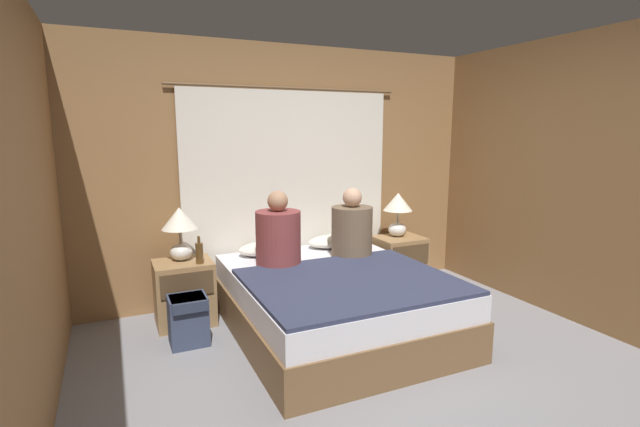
{
  "coord_description": "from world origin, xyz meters",
  "views": [
    {
      "loc": [
        -1.63,
        -2.31,
        1.68
      ],
      "look_at": [
        0.0,
        1.29,
        0.97
      ],
      "focal_mm": 26.0,
      "sensor_mm": 36.0,
      "label": 1
    }
  ],
  "objects_px": {
    "pillow_right": "(332,241)",
    "lamp_left": "(180,226)",
    "pillow_left": "(265,249)",
    "person_left_in_bed": "(278,236)",
    "lamp_right": "(398,208)",
    "person_right_in_bed": "(352,229)",
    "backpack_on_floor": "(188,317)",
    "nightstand_right": "(399,263)",
    "beer_bottle_on_left_stand": "(199,253)",
    "bed": "(334,303)",
    "nightstand_left": "(184,293)"
  },
  "relations": [
    {
      "from": "pillow_right",
      "to": "person_right_in_bed",
      "type": "height_order",
      "value": "person_right_in_bed"
    },
    {
      "from": "nightstand_right",
      "to": "lamp_right",
      "type": "relative_size",
      "value": 1.2
    },
    {
      "from": "beer_bottle_on_left_stand",
      "to": "person_right_in_bed",
      "type": "bearing_deg",
      "value": -8.24
    },
    {
      "from": "bed",
      "to": "person_left_in_bed",
      "type": "height_order",
      "value": "person_left_in_bed"
    },
    {
      "from": "lamp_right",
      "to": "beer_bottle_on_left_stand",
      "type": "height_order",
      "value": "lamp_right"
    },
    {
      "from": "nightstand_right",
      "to": "backpack_on_floor",
      "type": "xyz_separation_m",
      "value": [
        -2.27,
        -0.43,
        -0.06
      ]
    },
    {
      "from": "pillow_right",
      "to": "backpack_on_floor",
      "type": "height_order",
      "value": "pillow_right"
    },
    {
      "from": "pillow_right",
      "to": "person_right_in_bed",
      "type": "distance_m",
      "value": 0.43
    },
    {
      "from": "person_right_in_bed",
      "to": "beer_bottle_on_left_stand",
      "type": "height_order",
      "value": "person_right_in_bed"
    },
    {
      "from": "bed",
      "to": "pillow_left",
      "type": "bearing_deg",
      "value": 114.56
    },
    {
      "from": "lamp_right",
      "to": "person_right_in_bed",
      "type": "distance_m",
      "value": 0.84
    },
    {
      "from": "nightstand_left",
      "to": "beer_bottle_on_left_stand",
      "type": "bearing_deg",
      "value": -41.35
    },
    {
      "from": "lamp_left",
      "to": "pillow_right",
      "type": "xyz_separation_m",
      "value": [
        1.47,
        0.02,
        -0.29
      ]
    },
    {
      "from": "lamp_left",
      "to": "pillow_right",
      "type": "height_order",
      "value": "lamp_left"
    },
    {
      "from": "lamp_right",
      "to": "beer_bottle_on_left_stand",
      "type": "distance_m",
      "value": 2.13
    },
    {
      "from": "pillow_left",
      "to": "lamp_left",
      "type": "bearing_deg",
      "value": -178.7
    },
    {
      "from": "nightstand_left",
      "to": "backpack_on_floor",
      "type": "distance_m",
      "value": 0.43
    },
    {
      "from": "pillow_left",
      "to": "beer_bottle_on_left_stand",
      "type": "height_order",
      "value": "beer_bottle_on_left_stand"
    },
    {
      "from": "lamp_left",
      "to": "backpack_on_floor",
      "type": "height_order",
      "value": "lamp_left"
    },
    {
      "from": "bed",
      "to": "backpack_on_floor",
      "type": "distance_m",
      "value": 1.19
    },
    {
      "from": "nightstand_left",
      "to": "lamp_right",
      "type": "relative_size",
      "value": 1.2
    },
    {
      "from": "nightstand_left",
      "to": "person_left_in_bed",
      "type": "height_order",
      "value": "person_left_in_bed"
    },
    {
      "from": "lamp_left",
      "to": "person_right_in_bed",
      "type": "relative_size",
      "value": 0.73
    },
    {
      "from": "pillow_right",
      "to": "lamp_left",
      "type": "bearing_deg",
      "value": -179.33
    },
    {
      "from": "nightstand_right",
      "to": "pillow_left",
      "type": "relative_size",
      "value": 1.12
    },
    {
      "from": "lamp_right",
      "to": "pillow_left",
      "type": "xyz_separation_m",
      "value": [
        -1.47,
        0.02,
        -0.29
      ]
    },
    {
      "from": "person_left_in_bed",
      "to": "pillow_left",
      "type": "bearing_deg",
      "value": 90.57
    },
    {
      "from": "pillow_left",
      "to": "person_left_in_bed",
      "type": "height_order",
      "value": "person_left_in_bed"
    },
    {
      "from": "lamp_left",
      "to": "lamp_right",
      "type": "distance_m",
      "value": 2.24
    },
    {
      "from": "person_left_in_bed",
      "to": "pillow_right",
      "type": "bearing_deg",
      "value": 28.47
    },
    {
      "from": "person_right_in_bed",
      "to": "backpack_on_floor",
      "type": "bearing_deg",
      "value": -175.52
    },
    {
      "from": "pillow_right",
      "to": "backpack_on_floor",
      "type": "distance_m",
      "value": 1.63
    },
    {
      "from": "bed",
      "to": "nightstand_right",
      "type": "height_order",
      "value": "nightstand_right"
    },
    {
      "from": "lamp_right",
      "to": "nightstand_right",
      "type": "bearing_deg",
      "value": -90.0
    },
    {
      "from": "nightstand_left",
      "to": "beer_bottle_on_left_stand",
      "type": "xyz_separation_m",
      "value": [
        0.13,
        -0.11,
        0.37
      ]
    },
    {
      "from": "bed",
      "to": "lamp_left",
      "type": "xyz_separation_m",
      "value": [
        -1.12,
        0.76,
        0.61
      ]
    },
    {
      "from": "nightstand_left",
      "to": "person_right_in_bed",
      "type": "bearing_deg",
      "value": -11.72
    },
    {
      "from": "bed",
      "to": "lamp_right",
      "type": "bearing_deg",
      "value": 34.11
    },
    {
      "from": "lamp_right",
      "to": "backpack_on_floor",
      "type": "bearing_deg",
      "value": -167.98
    },
    {
      "from": "person_left_in_bed",
      "to": "backpack_on_floor",
      "type": "bearing_deg",
      "value": -171.55
    },
    {
      "from": "pillow_right",
      "to": "beer_bottle_on_left_stand",
      "type": "height_order",
      "value": "beer_bottle_on_left_stand"
    },
    {
      "from": "bed",
      "to": "lamp_right",
      "type": "relative_size",
      "value": 4.15
    },
    {
      "from": "backpack_on_floor",
      "to": "person_left_in_bed",
      "type": "bearing_deg",
      "value": 8.45
    },
    {
      "from": "person_right_in_bed",
      "to": "pillow_right",
      "type": "bearing_deg",
      "value": 92.49
    },
    {
      "from": "beer_bottle_on_left_stand",
      "to": "nightstand_left",
      "type": "bearing_deg",
      "value": 138.65
    },
    {
      "from": "pillow_left",
      "to": "bed",
      "type": "bearing_deg",
      "value": -65.44
    },
    {
      "from": "nightstand_right",
      "to": "person_right_in_bed",
      "type": "height_order",
      "value": "person_right_in_bed"
    },
    {
      "from": "nightstand_left",
      "to": "backpack_on_floor",
      "type": "relative_size",
      "value": 1.42
    },
    {
      "from": "lamp_left",
      "to": "backpack_on_floor",
      "type": "distance_m",
      "value": 0.81
    },
    {
      "from": "bed",
      "to": "beer_bottle_on_left_stand",
      "type": "distance_m",
      "value": 1.22
    }
  ]
}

